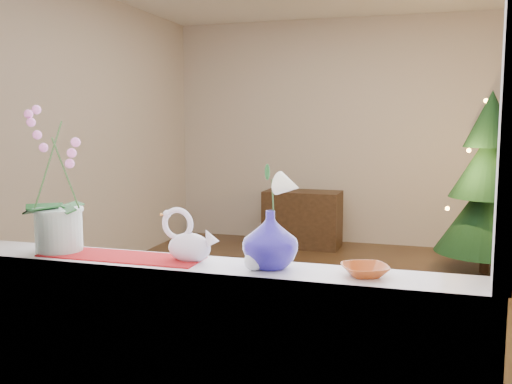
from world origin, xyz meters
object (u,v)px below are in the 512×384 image
blue_vase (270,235)px  side_table (302,219)px  swan (189,236)px  paperweight (254,261)px  orchid_pot (57,180)px  amber_dish (365,271)px  xmas_tree (488,183)px

blue_vase → side_table: (-0.83, 4.44, -0.72)m
swan → side_table: (-0.49, 4.44, -0.69)m
blue_vase → paperweight: (-0.05, -0.06, -0.09)m
blue_vase → paperweight: bearing=-129.9°
orchid_pot → side_table: size_ratio=0.71×
side_table → blue_vase: bearing=-77.8°
swan → side_table: swan is taller
blue_vase → amber_dish: bearing=-2.3°
amber_dish → side_table: amber_dish is taller
blue_vase → xmas_tree: 3.98m
orchid_pot → paperweight: size_ratio=8.65×
amber_dish → paperweight: bearing=-173.9°
xmas_tree → side_table: size_ratio=2.00×
orchid_pot → amber_dish: (1.31, -0.01, -0.30)m
orchid_pot → paperweight: (0.90, -0.05, -0.28)m
orchid_pot → blue_vase: 0.97m
blue_vase → amber_dish: 0.38m
orchid_pot → blue_vase: bearing=0.3°
amber_dish → blue_vase: bearing=177.7°
paperweight → amber_dish: bearing=6.1°
side_table → xmas_tree: bearing=-16.2°
side_table → paperweight: bearing=-78.5°
orchid_pot → paperweight: orchid_pot is taller
orchid_pot → xmas_tree: size_ratio=0.36×
amber_dish → xmas_tree: xmas_tree is taller
amber_dish → orchid_pot: bearing=179.6°
swan → blue_vase: blue_vase is taller
paperweight → orchid_pot: bearing=176.6°
amber_dish → side_table: bearing=105.0°
swan → blue_vase: bearing=-11.8°
swan → paperweight: size_ratio=3.32×
xmas_tree → paperweight: bearing=-107.0°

